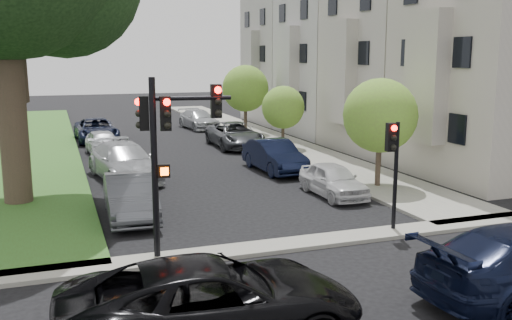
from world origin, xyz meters
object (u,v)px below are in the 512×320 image
object	(u,v)px
traffic_signal_secondary	(393,156)
car_parked_4	(199,119)
car_parked_5	(130,197)
car_parked_8	(96,130)
car_parked_1	(275,156)
small_tree_c	(245,89)
small_tree_b	(283,107)
car_parked_7	(103,143)
car_parked_6	(124,162)
small_tree_a	(380,116)
traffic_signal_main	(168,135)
car_parked_0	(333,180)
car_cross_near	(212,301)
car_parked_2	(235,135)

from	to	relation	value
traffic_signal_secondary	car_parked_4	bearing A→B (deg)	88.86
traffic_signal_secondary	car_parked_5	world-z (taller)	traffic_signal_secondary
car_parked_5	car_parked_8	xyz separation A→B (m)	(0.24, 18.17, 0.00)
car_parked_1	small_tree_c	bearing A→B (deg)	74.85
small_tree_b	car_parked_7	distance (m)	10.21
car_parked_6	car_parked_7	bearing A→B (deg)	83.53
small_tree_a	car_parked_6	bearing A→B (deg)	151.64
traffic_signal_main	car_parked_7	world-z (taller)	traffic_signal_main
car_parked_4	car_parked_5	distance (m)	23.59
small_tree_a	small_tree_c	bearing A→B (deg)	90.00
car_parked_0	car_parked_8	size ratio (longest dim) A/B	0.72
car_cross_near	car_parked_2	distance (m)	23.33
small_tree_c	traffic_signal_secondary	distance (m)	22.55
small_tree_b	car_cross_near	size ratio (longest dim) A/B	0.64
small_tree_c	traffic_signal_secondary	xyz separation A→B (m)	(-2.80, -22.36, -0.76)
small_tree_a	car_parked_8	distance (m)	19.95
traffic_signal_main	car_cross_near	size ratio (longest dim) A/B	0.84
car_parked_0	small_tree_b	bearing A→B (deg)	77.55
car_parked_2	car_parked_6	distance (m)	10.01
car_cross_near	car_parked_4	size ratio (longest dim) A/B	1.22
small_tree_a	car_parked_2	distance (m)	12.50
car_cross_near	car_parked_6	world-z (taller)	car_cross_near
car_parked_0	car_parked_6	size ratio (longest dim) A/B	0.69
small_tree_c	car_parked_1	xyz separation A→B (m)	(-2.76, -12.48, -2.41)
small_tree_b	traffic_signal_secondary	bearing A→B (deg)	-100.17
traffic_signal_secondary	car_parked_2	bearing A→B (deg)	88.49
car_parked_5	car_parked_7	xyz separation A→B (m)	(0.21, 12.79, -0.04)
car_cross_near	car_parked_5	distance (m)	9.04
traffic_signal_secondary	car_parked_4	size ratio (longest dim) A/B	0.72
car_cross_near	car_parked_0	bearing A→B (deg)	-36.28
small_tree_a	small_tree_c	xyz separation A→B (m)	(0.00, 17.04, 0.16)
car_parked_1	car_parked_8	xyz separation A→B (m)	(-7.15, 12.60, -0.02)
car_parked_4	car_parked_6	size ratio (longest dim) A/B	0.87
small_tree_a	traffic_signal_main	bearing A→B (deg)	-151.24
small_tree_c	car_parked_5	bearing A→B (deg)	-119.34
car_parked_6	car_parked_5	bearing A→B (deg)	-104.31
car_parked_6	car_parked_4	bearing A→B (deg)	56.05
traffic_signal_main	car_parked_2	xyz separation A→B (m)	(7.28, 17.35, -2.61)
car_parked_0	traffic_signal_secondary	bearing A→B (deg)	-95.75
small_tree_c	car_parked_8	xyz separation A→B (m)	(-9.91, 0.12, -2.42)
car_parked_1	traffic_signal_secondary	bearing A→B (deg)	-92.92
traffic_signal_main	car_parked_2	size ratio (longest dim) A/B	0.91
traffic_signal_main	car_parked_7	distance (m)	17.27
car_cross_near	car_parked_7	size ratio (longest dim) A/B	1.43
traffic_signal_main	car_parked_4	xyz separation A→B (m)	(7.35, 26.50, -2.66)
car_parked_4	car_parked_8	distance (m)	8.65
car_parked_6	car_parked_0	bearing A→B (deg)	-47.88
traffic_signal_main	car_parked_0	xyz separation A→B (m)	(7.27, 4.68, -2.71)
traffic_signal_secondary	car_cross_near	distance (m)	8.57
car_parked_4	car_parked_0	bearing A→B (deg)	-96.69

